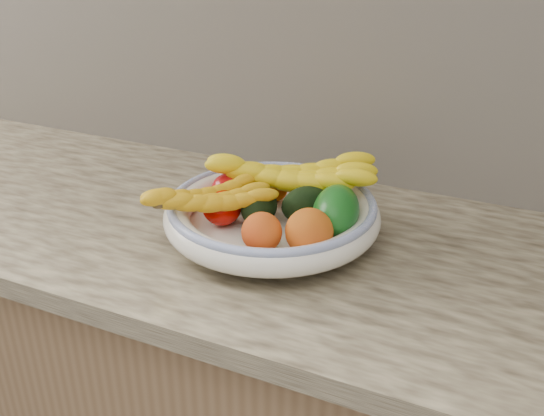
% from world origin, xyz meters
% --- Properties ---
extents(kitchen_counter, '(2.44, 0.66, 1.40)m').
position_xyz_m(kitchen_counter, '(0.00, 1.69, 0.46)').
color(kitchen_counter, brown).
rests_on(kitchen_counter, ground).
extents(fruit_bowl, '(0.39, 0.39, 0.08)m').
position_xyz_m(fruit_bowl, '(0.00, 1.66, 0.95)').
color(fruit_bowl, white).
rests_on(fruit_bowl, kitchen_counter).
extents(clementine_back_left, '(0.06, 0.06, 0.05)m').
position_xyz_m(clementine_back_left, '(-0.04, 1.75, 0.95)').
color(clementine_back_left, '#FF6E05').
rests_on(clementine_back_left, fruit_bowl).
extents(clementine_back_right, '(0.08, 0.08, 0.05)m').
position_xyz_m(clementine_back_right, '(0.03, 1.78, 0.95)').
color(clementine_back_right, '#F16605').
rests_on(clementine_back_right, fruit_bowl).
extents(tomato_left, '(0.08, 0.08, 0.06)m').
position_xyz_m(tomato_left, '(-0.11, 1.70, 0.96)').
color(tomato_left, '#B40F15').
rests_on(tomato_left, fruit_bowl).
extents(tomato_near_left, '(0.09, 0.09, 0.06)m').
position_xyz_m(tomato_near_left, '(-0.08, 1.62, 0.96)').
color(tomato_near_left, '#B20700').
rests_on(tomato_near_left, fruit_bowl).
extents(avocado_center, '(0.07, 0.10, 0.06)m').
position_xyz_m(avocado_center, '(-0.02, 1.65, 0.96)').
color(avocado_center, black).
rests_on(avocado_center, fruit_bowl).
extents(avocado_right, '(0.12, 0.12, 0.07)m').
position_xyz_m(avocado_right, '(0.06, 1.69, 0.96)').
color(avocado_right, black).
rests_on(avocado_right, fruit_bowl).
extents(green_mango, '(0.13, 0.14, 0.11)m').
position_xyz_m(green_mango, '(0.12, 1.66, 0.98)').
color(green_mango, '#0E4E12').
rests_on(green_mango, fruit_bowl).
extents(peach_front, '(0.09, 0.09, 0.07)m').
position_xyz_m(peach_front, '(0.03, 1.56, 0.97)').
color(peach_front, orange).
rests_on(peach_front, fruit_bowl).
extents(peach_right, '(0.10, 0.10, 0.08)m').
position_xyz_m(peach_right, '(0.10, 1.59, 0.97)').
color(peach_right, orange).
rests_on(peach_right, fruit_bowl).
extents(banana_bunch_back, '(0.36, 0.22, 0.09)m').
position_xyz_m(banana_bunch_back, '(0.00, 1.73, 0.99)').
color(banana_bunch_back, yellow).
rests_on(banana_bunch_back, fruit_bowl).
extents(banana_bunch_front, '(0.24, 0.26, 0.07)m').
position_xyz_m(banana_bunch_front, '(-0.09, 1.59, 0.98)').
color(banana_bunch_front, '#E9AF13').
rests_on(banana_bunch_front, fruit_bowl).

